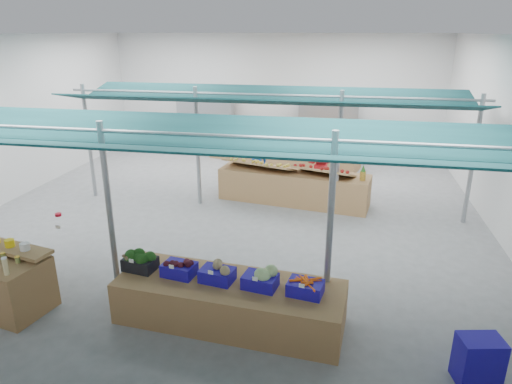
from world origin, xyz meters
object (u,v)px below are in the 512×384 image
veg_counter (230,302)px  fruit_counter (293,187)px  crate_stack (478,360)px  vendor_left (257,160)px  vendor_right (320,164)px

veg_counter → fruit_counter: (0.33, 5.39, 0.08)m
fruit_counter → crate_stack: size_ratio=6.04×
vendor_left → vendor_right: 1.80m
veg_counter → fruit_counter: 5.40m
fruit_counter → vendor_left: 1.67m
veg_counter → vendor_left: size_ratio=2.24×
crate_stack → vendor_left: (-4.29, 7.13, 0.46)m
crate_stack → fruit_counter: bearing=117.1°
veg_counter → fruit_counter: size_ratio=0.89×
vendor_left → fruit_counter: bearing=146.2°
fruit_counter → vendor_left: (-1.20, 1.10, 0.36)m
fruit_counter → veg_counter: bearing=-84.8°
fruit_counter → vendor_left: size_ratio=2.50×
vendor_left → crate_stack: bearing=129.7°
crate_stack → veg_counter: bearing=169.4°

